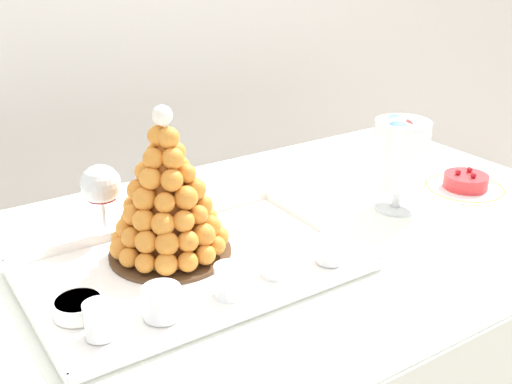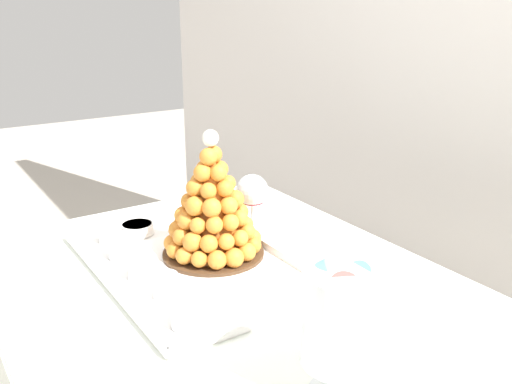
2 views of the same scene
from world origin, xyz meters
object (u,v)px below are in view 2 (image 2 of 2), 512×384
object	(u,v)px
dessert_cup_mid_left	(123,247)
dessert_cup_centre	(139,267)
creme_brulee_ramekin	(137,228)
dessert_cup_mid_right	(166,287)
dessert_cup_right	(185,314)
wine_glass	(252,192)
macaron_goblet	(343,319)
dessert_cup_left	(109,231)
croquembouche	(212,209)
serving_tray	(190,264)

from	to	relation	value
dessert_cup_mid_left	dessert_cup_centre	distance (m)	0.12
dessert_cup_centre	creme_brulee_ramekin	world-z (taller)	dessert_cup_centre
dessert_cup_mid_right	dessert_cup_right	distance (m)	0.12
wine_glass	macaron_goblet	bearing A→B (deg)	-21.12
dessert_cup_left	dessert_cup_mid_right	xyz separation A→B (m)	(0.33, 0.00, -0.00)
dessert_cup_right	creme_brulee_ramekin	bearing A→B (deg)	168.67
dessert_cup_mid_left	dessert_cup_left	bearing A→B (deg)	177.88
dessert_cup_right	croquembouche	bearing A→B (deg)	141.37
dessert_cup_centre	creme_brulee_ramekin	xyz separation A→B (m)	(-0.23, 0.09, -0.01)
serving_tray	dessert_cup_mid_right	xyz separation A→B (m)	(0.11, -0.11, 0.03)
dessert_cup_left	dessert_cup_mid_left	xyz separation A→B (m)	(0.10, -0.00, -0.00)
dessert_cup_left	dessert_cup_centre	xyz separation A→B (m)	(0.22, -0.01, 0.00)
dessert_cup_mid_right	wine_glass	world-z (taller)	wine_glass
dessert_cup_right	wine_glass	distance (m)	0.47
macaron_goblet	serving_tray	bearing A→B (deg)	179.01
serving_tray	croquembouche	xyz separation A→B (m)	(-0.01, 0.07, 0.12)
dessert_cup_centre	dessert_cup_mid_right	world-z (taller)	dessert_cup_centre
dessert_cup_mid_left	wine_glass	size ratio (longest dim) A/B	0.40
serving_tray	dessert_cup_mid_right	world-z (taller)	dessert_cup_mid_right
dessert_cup_left	wine_glass	world-z (taller)	wine_glass
dessert_cup_mid_right	wine_glass	xyz separation A→B (m)	(-0.19, 0.33, 0.08)
dessert_cup_left	wine_glass	size ratio (longest dim) A/B	0.37
dessert_cup_mid_right	creme_brulee_ramekin	bearing A→B (deg)	167.34
serving_tray	dessert_cup_centre	xyz separation A→B (m)	(0.01, -0.12, 0.03)
dessert_cup_left	dessert_cup_mid_right	size ratio (longest dim) A/B	1.14
croquembouche	dessert_cup_mid_right	world-z (taller)	croquembouche
dessert_cup_mid_left	dessert_cup_centre	world-z (taller)	dessert_cup_centre
wine_glass	dessert_cup_left	bearing A→B (deg)	-111.90
serving_tray	dessert_cup_right	size ratio (longest dim) A/B	11.56
creme_brulee_ramekin	macaron_goblet	xyz separation A→B (m)	(0.74, 0.02, 0.11)
dessert_cup_centre	dessert_cup_right	distance (m)	0.22
dessert_cup_mid_right	dessert_cup_centre	bearing A→B (deg)	-173.39
wine_glass	serving_tray	bearing A→B (deg)	-69.16
serving_tray	dessert_cup_mid_left	distance (m)	0.16
wine_glass	dessert_cup_mid_right	bearing A→B (deg)	-59.37
dessert_cup_left	dessert_cup_right	xyz separation A→B (m)	(0.44, -0.01, -0.00)
serving_tray	dessert_cup_left	world-z (taller)	dessert_cup_left
creme_brulee_ramekin	dessert_cup_mid_right	bearing A→B (deg)	-12.66
dessert_cup_mid_right	dessert_cup_left	bearing A→B (deg)	-179.94
dessert_cup_centre	dessert_cup_mid_right	size ratio (longest dim) A/B	1.16
macaron_goblet	dessert_cup_mid_left	bearing A→B (deg)	-170.66
wine_glass	croquembouche	bearing A→B (deg)	-64.96
croquembouche	creme_brulee_ramekin	distance (m)	0.25
dessert_cup_left	croquembouche	bearing A→B (deg)	40.70
serving_tray	croquembouche	world-z (taller)	croquembouche
dessert_cup_right	dessert_cup_centre	bearing A→B (deg)	179.28
dessert_cup_mid_left	dessert_cup_centre	bearing A→B (deg)	-3.83
dessert_cup_mid_right	creme_brulee_ramekin	size ratio (longest dim) A/B	0.62
croquembouche	dessert_cup_mid_right	xyz separation A→B (m)	(0.12, -0.18, -0.09)
wine_glass	dessert_cup_centre	bearing A→B (deg)	-75.25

